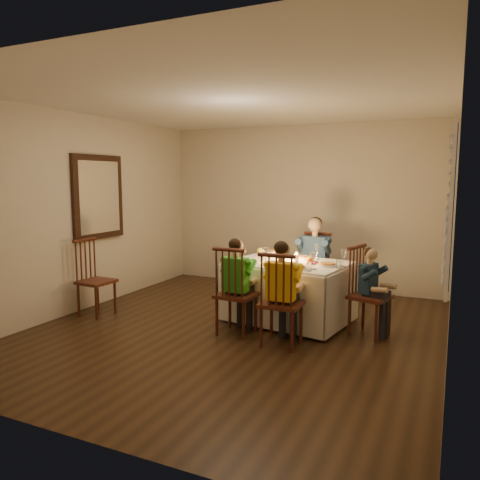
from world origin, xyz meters
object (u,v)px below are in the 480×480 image
at_px(serving_bowl, 275,253).
at_px(chair_near_left, 236,333).
at_px(chair_extra, 98,315).
at_px(child_yellow, 281,345).
at_px(adult, 313,306).
at_px(chair_end, 369,335).
at_px(chair_adult, 313,306).
at_px(child_teal, 369,335).
at_px(dining_table, 289,279).
at_px(child_green, 236,333).
at_px(chair_near_right, 281,345).

bearing_deg(serving_bowl, chair_near_left, -92.88).
relative_size(chair_extra, child_yellow, 0.88).
distance_m(adult, child_yellow, 1.66).
bearing_deg(chair_end, adult, 60.51).
height_order(chair_adult, child_teal, chair_adult).
bearing_deg(chair_extra, dining_table, -67.53).
height_order(chair_adult, chair_near_left, same).
bearing_deg(chair_end, child_green, 128.58).
bearing_deg(chair_extra, serving_bowl, -55.89).
xyz_separation_m(child_green, child_yellow, (0.59, -0.14, 0.00)).
height_order(child_green, serving_bowl, serving_bowl).
relative_size(chair_extra, serving_bowl, 4.18).
distance_m(child_yellow, child_teal, 1.06).
height_order(chair_adult, serving_bowl, serving_bowl).
bearing_deg(chair_end, chair_extra, 117.39).
bearing_deg(child_teal, chair_adult, 60.51).
bearing_deg(chair_end, dining_table, 98.43).
relative_size(chair_near_left, adult, 0.82).
xyz_separation_m(child_teal, serving_bowl, (-1.33, 0.53, 0.77)).
xyz_separation_m(chair_end, serving_bowl, (-1.33, 0.53, 0.77)).
relative_size(chair_near_right, chair_extra, 1.02).
distance_m(chair_near_right, serving_bowl, 1.55).
distance_m(chair_end, serving_bowl, 1.63).
bearing_deg(child_green, chair_extra, 4.10).
height_order(chair_adult, child_green, child_green).
height_order(chair_adult, chair_extra, chair_adult).
bearing_deg(adult, chair_near_right, -86.11).
xyz_separation_m(dining_table, chair_end, (1.01, -0.14, -0.53)).
xyz_separation_m(chair_near_right, chair_end, (0.79, 0.71, 0.00)).
height_order(chair_near_right, serving_bowl, serving_bowl).
relative_size(dining_table, chair_end, 1.55).
bearing_deg(chair_adult, chair_extra, -147.02).
height_order(dining_table, chair_extra, dining_table).
height_order(chair_near_right, child_green, child_green).
bearing_deg(serving_bowl, dining_table, -50.35).
distance_m(adult, child_green, 1.58).
relative_size(chair_extra, child_green, 0.90).
relative_size(chair_adult, chair_extra, 1.02).
relative_size(adult, child_yellow, 1.10).
bearing_deg(chair_near_right, child_teal, -139.39).
bearing_deg(child_teal, child_green, 128.58).
relative_size(chair_near_left, child_green, 0.92).
height_order(chair_near_right, child_yellow, child_yellow).
height_order(dining_table, child_green, dining_table).
bearing_deg(chair_near_right, chair_adult, -86.79).
bearing_deg(dining_table, child_teal, 0.75).
distance_m(chair_extra, child_green, 1.96).
bearing_deg(chair_extra, chair_near_right, -87.53).
bearing_deg(child_green, child_yellow, 168.13).
distance_m(chair_near_right, adult, 1.66).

